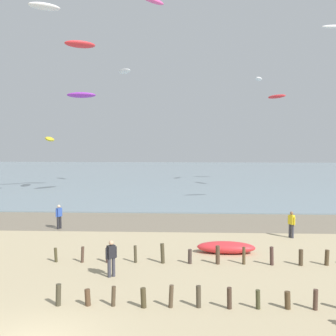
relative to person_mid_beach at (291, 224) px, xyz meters
name	(u,v)px	position (x,y,z in m)	size (l,w,h in m)	color
wet_sand_strip	(123,221)	(-11.58, 4.65, -0.91)	(120.00, 6.93, 0.01)	#7A6D59
sea	(158,175)	(-11.58, 43.11, -0.87)	(160.00, 70.00, 0.10)	gray
groyne_near	(256,299)	(-4.12, -11.26, -0.53)	(15.43, 0.38, 0.89)	#3F3A2A
groyne_mid	(227,256)	(-4.66, -5.76, -0.48)	(16.92, 0.35, 1.03)	#403A24
person_mid_beach	(291,224)	(0.00, 0.00, 0.00)	(0.39, 0.48, 1.71)	#383842
person_by_waterline	(59,216)	(-15.72, 1.93, 0.00)	(0.38, 0.50, 1.71)	#232328
person_left_flank	(111,257)	(-10.21, -7.93, 0.00)	(0.47, 0.39, 1.71)	#383842
grounded_kite	(226,247)	(-4.52, -3.73, -0.59)	(3.24, 1.17, 0.65)	red
kite_aloft_0	(152,0)	(-9.96, 12.04, 18.02)	(3.26, 1.04, 0.52)	#E54C99
kite_aloft_5	(50,139)	(-23.30, 22.97, 5.30)	(3.33, 1.07, 0.53)	yellow
kite_aloft_6	(81,95)	(-19.17, 22.28, 10.49)	(3.41, 1.09, 0.55)	purple
kite_aloft_7	(44,7)	(-21.27, 16.12, 18.81)	(3.29, 1.05, 0.53)	white
kite_aloft_8	(277,97)	(3.88, 23.39, 10.33)	(2.79, 0.89, 0.45)	red
kite_aloft_9	(259,79)	(2.60, 28.53, 13.11)	(2.53, 0.81, 0.40)	white
kite_aloft_10	(333,27)	(11.32, 26.66, 19.18)	(2.81, 0.90, 0.45)	white
kite_aloft_11	(80,44)	(-18.03, 17.56, 15.33)	(3.30, 1.06, 0.53)	red
kite_aloft_12	(124,71)	(-14.64, 26.29, 13.85)	(2.77, 0.89, 0.44)	white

